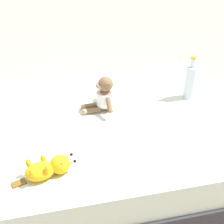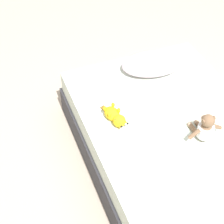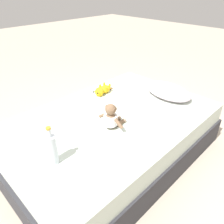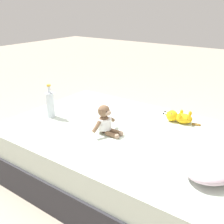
# 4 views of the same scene
# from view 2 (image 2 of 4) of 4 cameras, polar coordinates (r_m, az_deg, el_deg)

# --- Properties ---
(ground_plane) EXTENTS (16.00, 16.00, 0.00)m
(ground_plane) POSITION_cam_2_polar(r_m,az_deg,el_deg) (3.05, 9.87, -8.97)
(ground_plane) COLOR #B7A893
(bed) EXTENTS (1.36, 2.08, 0.48)m
(bed) POSITION_cam_2_polar(r_m,az_deg,el_deg) (2.86, 10.45, -6.17)
(bed) COLOR #2D2D33
(bed) RESTS_ON ground_plane
(pillow) EXTENTS (0.61, 0.43, 0.12)m
(pillow) POSITION_cam_2_polar(r_m,az_deg,el_deg) (3.17, 6.65, 7.93)
(pillow) COLOR silver
(pillow) RESTS_ON bed
(plush_monkey) EXTENTS (0.29, 0.23, 0.24)m
(plush_monkey) POSITION_cam_2_polar(r_m,az_deg,el_deg) (2.60, 15.06, -2.61)
(plush_monkey) COLOR brown
(plush_monkey) RESTS_ON bed
(plush_yellow_creature) EXTENTS (0.14, 0.33, 0.10)m
(plush_yellow_creature) POSITION_cam_2_polar(r_m,az_deg,el_deg) (2.66, 0.50, -0.74)
(plush_yellow_creature) COLOR yellow
(plush_yellow_creature) RESTS_ON bed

